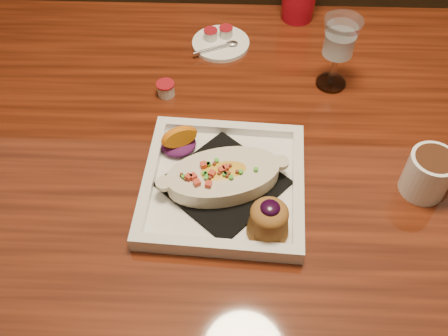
{
  "coord_description": "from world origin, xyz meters",
  "views": [
    {
      "loc": [
        -0.05,
        -0.63,
        1.44
      ],
      "look_at": [
        -0.07,
        -0.09,
        0.77
      ],
      "focal_mm": 40.0,
      "sensor_mm": 36.0,
      "label": 1
    }
  ],
  "objects_px": {
    "goblet": "(340,41)",
    "saucer": "(220,42)",
    "coffee_mug": "(430,172)",
    "plate": "(227,184)",
    "table": "(259,173)",
    "chair_far": "(254,42)"
  },
  "relations": [
    {
      "from": "coffee_mug",
      "to": "chair_far",
      "type": "bearing_deg",
      "value": 91.98
    },
    {
      "from": "plate",
      "to": "coffee_mug",
      "type": "bearing_deg",
      "value": 6.97
    },
    {
      "from": "table",
      "to": "coffee_mug",
      "type": "xyz_separation_m",
      "value": [
        0.28,
        -0.1,
        0.14
      ]
    },
    {
      "from": "chair_far",
      "to": "goblet",
      "type": "height_order",
      "value": "chair_far"
    },
    {
      "from": "coffee_mug",
      "to": "goblet",
      "type": "height_order",
      "value": "goblet"
    },
    {
      "from": "plate",
      "to": "saucer",
      "type": "distance_m",
      "value": 0.41
    },
    {
      "from": "table",
      "to": "plate",
      "type": "height_order",
      "value": "plate"
    },
    {
      "from": "plate",
      "to": "goblet",
      "type": "bearing_deg",
      "value": 57.76
    },
    {
      "from": "goblet",
      "to": "saucer",
      "type": "height_order",
      "value": "goblet"
    },
    {
      "from": "coffee_mug",
      "to": "plate",
      "type": "bearing_deg",
      "value": 165.05
    },
    {
      "from": "chair_far",
      "to": "saucer",
      "type": "xyz_separation_m",
      "value": [
        -0.09,
        -0.34,
        0.25
      ]
    },
    {
      "from": "goblet",
      "to": "saucer",
      "type": "xyz_separation_m",
      "value": [
        -0.24,
        0.12,
        -0.1
      ]
    },
    {
      "from": "chair_far",
      "to": "plate",
      "type": "distance_m",
      "value": 0.8
    },
    {
      "from": "chair_far",
      "to": "saucer",
      "type": "height_order",
      "value": "chair_far"
    },
    {
      "from": "table",
      "to": "chair_far",
      "type": "xyz_separation_m",
      "value": [
        -0.0,
        0.63,
        -0.15
      ]
    },
    {
      "from": "table",
      "to": "saucer",
      "type": "distance_m",
      "value": 0.32
    },
    {
      "from": "table",
      "to": "goblet",
      "type": "distance_m",
      "value": 0.3
    },
    {
      "from": "plate",
      "to": "table",
      "type": "bearing_deg",
      "value": 67.51
    },
    {
      "from": "coffee_mug",
      "to": "goblet",
      "type": "bearing_deg",
      "value": 97.49
    },
    {
      "from": "plate",
      "to": "saucer",
      "type": "xyz_separation_m",
      "value": [
        -0.03,
        0.41,
        -0.02
      ]
    },
    {
      "from": "plate",
      "to": "goblet",
      "type": "distance_m",
      "value": 0.36
    },
    {
      "from": "chair_far",
      "to": "coffee_mug",
      "type": "xyz_separation_m",
      "value": [
        0.28,
        -0.73,
        0.29
      ]
    }
  ]
}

